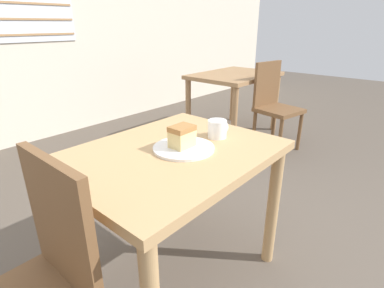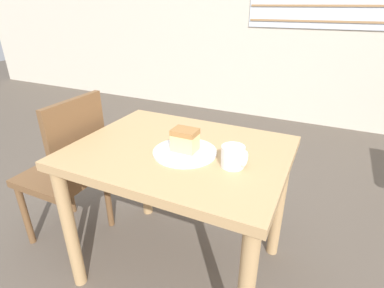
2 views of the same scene
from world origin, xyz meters
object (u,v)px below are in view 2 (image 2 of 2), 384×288
object	(u,v)px
dining_table_near	(180,170)
coffee_mug	(234,157)
chair_near_window	(69,169)
cake_slice	(185,140)
plate	(185,152)

from	to	relation	value
dining_table_near	coffee_mug	bearing A→B (deg)	-11.53
chair_near_window	coffee_mug	bearing A→B (deg)	90.37
dining_table_near	chair_near_window	distance (m)	0.66
cake_slice	coffee_mug	distance (m)	0.23
chair_near_window	dining_table_near	bearing A→B (deg)	95.25
dining_table_near	plate	size ratio (longest dim) A/B	3.45
coffee_mug	dining_table_near	bearing A→B (deg)	168.47
plate	cake_slice	distance (m)	0.05
dining_table_near	plate	bearing A→B (deg)	-37.88
chair_near_window	plate	distance (m)	0.73
chair_near_window	plate	bearing A→B (deg)	92.16
dining_table_near	cake_slice	size ratio (longest dim) A/B	8.91
cake_slice	coffee_mug	xyz separation A→B (m)	(0.22, -0.03, -0.02)
chair_near_window	plate	xyz separation A→B (m)	(0.69, 0.03, 0.24)
cake_slice	coffee_mug	world-z (taller)	cake_slice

